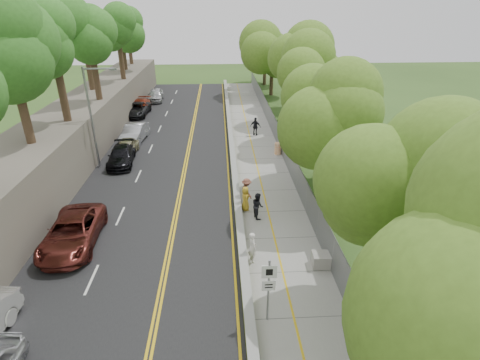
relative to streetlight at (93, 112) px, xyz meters
name	(u,v)px	position (x,y,z in m)	size (l,w,h in m)	color
ground	(239,275)	(10.46, -14.00, -4.64)	(140.00, 140.00, 0.00)	#33511E
road	(166,161)	(5.06, 1.00, -4.62)	(11.20, 66.00, 0.04)	black
sidewalk	(259,159)	(13.01, 1.00, -4.61)	(4.20, 66.00, 0.05)	gray
jersey_barrier	(233,157)	(10.71, 1.00, -4.34)	(0.42, 66.00, 0.60)	#C2EE16
rock_embankment	(65,141)	(-3.04, 1.00, -2.64)	(5.00, 66.00, 4.00)	#595147
chainlink_fence	(284,148)	(15.11, 1.00, -3.64)	(0.04, 66.00, 2.00)	slate
trees_embankment	(48,29)	(-2.54, 1.00, 5.86)	(6.40, 66.00, 13.00)	#3B8127
trees_fenceside	(317,76)	(17.46, 1.00, 2.36)	(7.00, 66.00, 14.00)	olive
streetlight	(93,112)	(0.00, 0.00, 0.00)	(2.52, 0.22, 8.00)	gray
signpost	(269,284)	(11.51, -17.02, -2.68)	(0.62, 0.09, 3.10)	gray
construction_barrel	(278,149)	(14.76, 2.00, -4.08)	(0.62, 0.62, 1.03)	orange
concrete_block	(323,260)	(14.76, -13.59, -4.23)	(1.08, 0.81, 0.72)	gray
car_2	(73,232)	(1.46, -10.95, -3.80)	(2.64, 5.72, 1.59)	maroon
car_3	(121,156)	(1.46, 0.60, -3.90)	(1.96, 4.83, 1.40)	black
car_4	(126,148)	(1.46, 2.55, -3.91)	(1.64, 4.08, 1.39)	tan
car_5	(135,133)	(1.46, 6.18, -3.78)	(1.73, 4.97, 1.64)	#97989F
car_6	(137,109)	(-0.06, 15.37, -3.86)	(2.44, 5.30, 1.47)	black
car_7	(140,106)	(0.05, 16.78, -3.86)	(2.08, 5.11, 1.48)	#972F14
car_8	(155,95)	(1.03, 22.62, -3.79)	(1.91, 4.76, 1.62)	#BBBCC0
painter_0	(245,199)	(11.21, -7.68, -3.77)	(0.80, 0.52, 1.64)	gold
painter_1	(252,247)	(11.21, -13.00, -3.73)	(0.63, 0.41, 1.71)	silver
painter_2	(258,206)	(11.91, -8.66, -3.75)	(0.82, 0.64, 1.68)	black
painter_3	(247,191)	(11.36, -6.76, -3.70)	(1.15, 0.66, 1.79)	brown
person_far	(256,127)	(13.26, 7.27, -3.67)	(1.08, 0.45, 1.83)	black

